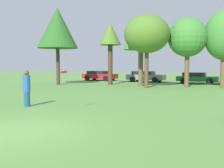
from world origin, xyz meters
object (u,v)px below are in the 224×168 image
at_px(parked_car_red, 99,75).
at_px(tree_4, 187,38).
at_px(tree_0, 57,28).
at_px(tree_2, 141,33).
at_px(parked_car_grey, 145,76).
at_px(tree_5, 224,36).
at_px(parked_car_green, 197,78).
at_px(person_thrower, 27,88).
at_px(tree_1, 110,36).
at_px(tree_3, 147,34).
at_px(frisbee, 64,72).

bearing_deg(parked_car_red, tree_4, -24.97).
height_order(tree_0, tree_2, tree_0).
bearing_deg(tree_2, parked_car_grey, 102.51).
distance_m(tree_5, parked_car_green, 6.37).
xyz_separation_m(parked_car_red, parked_car_grey, (6.16, -0.27, 0.00)).
distance_m(person_thrower, parked_car_grey, 19.84).
xyz_separation_m(tree_1, tree_4, (7.44, 0.03, -0.46)).
distance_m(tree_3, parked_car_green, 8.80).
bearing_deg(parked_car_red, frisbee, -65.24).
height_order(frisbee, parked_car_grey, frisbee).
xyz_separation_m(tree_4, tree_5, (2.95, 0.74, 0.12)).
bearing_deg(tree_5, parked_car_red, 160.63).
distance_m(person_thrower, tree_3, 12.98).
relative_size(person_thrower, tree_5, 0.26).
distance_m(tree_0, parked_car_green, 15.31).
relative_size(frisbee, parked_car_red, 0.07).
xyz_separation_m(person_thrower, parked_car_grey, (-0.16, 19.84, -0.21)).
bearing_deg(parked_car_green, person_thrower, -104.48).
distance_m(frisbee, tree_2, 14.79).
height_order(tree_1, tree_4, tree_1).
bearing_deg(person_thrower, tree_4, 69.92).
height_order(frisbee, tree_3, tree_3).
height_order(tree_1, tree_3, tree_3).
height_order(tree_3, parked_car_red, tree_3).
height_order(person_thrower, tree_2, tree_2).
xyz_separation_m(parked_car_grey, parked_car_green, (5.80, -0.53, -0.03)).
height_order(tree_1, tree_5, tree_5).
relative_size(frisbee, tree_3, 0.05).
relative_size(tree_0, parked_car_green, 1.82).
bearing_deg(tree_0, person_thrower, -60.26).
bearing_deg(tree_3, tree_4, 32.96).
bearing_deg(tree_2, tree_3, -58.29).
bearing_deg(frisbee, tree_2, 94.88).
bearing_deg(parked_car_green, tree_5, -56.77).
relative_size(tree_2, parked_car_grey, 1.53).
bearing_deg(person_thrower, tree_0, 120.17).
distance_m(tree_0, tree_1, 5.31).
relative_size(tree_1, tree_3, 0.98).
height_order(tree_2, tree_4, tree_2).
relative_size(tree_5, parked_car_green, 1.58).
height_order(frisbee, tree_1, tree_1).
relative_size(person_thrower, tree_2, 0.26).
bearing_deg(tree_1, tree_3, -24.49).
relative_size(tree_0, parked_car_red, 1.78).
bearing_deg(frisbee, tree_4, 78.50).
bearing_deg(tree_0, tree_5, 10.51).
bearing_deg(parked_car_grey, tree_2, -75.71).
bearing_deg(person_thrower, frisbee, -8.13).
bearing_deg(tree_1, parked_car_grey, 70.86).
bearing_deg(tree_3, tree_0, -179.52).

